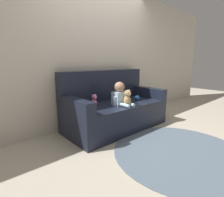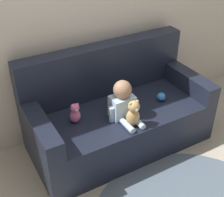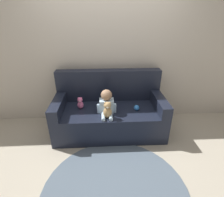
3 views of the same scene
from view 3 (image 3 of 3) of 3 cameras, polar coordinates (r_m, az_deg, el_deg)
ground_plane at (r=3.23m, az=-0.76°, el=-10.30°), size 12.00×12.00×0.00m
wall_back at (r=3.18m, az=-1.31°, el=14.97°), size 8.00×0.05×2.60m
couch at (r=3.09m, az=-0.85°, el=-4.41°), size 1.84×0.88×1.02m
person_baby at (r=2.77m, az=-1.78°, el=-1.53°), size 0.31×0.38×0.39m
teddy_bear_brown at (r=2.64m, az=-1.47°, el=-3.79°), size 0.13×0.13×0.27m
plush_toy_side at (r=2.95m, az=-10.31°, el=-1.48°), size 0.10×0.10×0.21m
toy_ball at (r=2.92m, az=8.05°, el=-2.99°), size 0.09×0.09×0.09m
floor_rug at (r=2.35m, az=1.00°, el=-28.27°), size 1.76×1.76×0.01m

